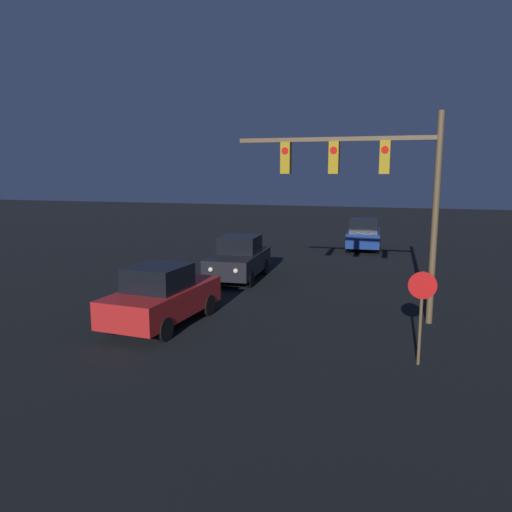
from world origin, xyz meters
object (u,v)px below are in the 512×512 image
object	(u,v)px
car_near	(162,296)
car_mid	(239,259)
stop_sign	(422,302)
car_far	(363,235)
traffic_signal_mast	(373,178)

from	to	relation	value
car_near	car_mid	size ratio (longest dim) A/B	1.01
car_near	stop_sign	size ratio (longest dim) A/B	1.97
car_mid	car_far	size ratio (longest dim) A/B	1.00
car_near	car_mid	distance (m)	6.21
car_mid	traffic_signal_mast	xyz separation A→B (m)	(5.28, -3.91, 3.21)
car_near	car_far	xyz separation A→B (m)	(4.21, 15.18, 0.00)
car_far	stop_sign	bearing A→B (deg)	-84.35
car_far	car_near	bearing A→B (deg)	-108.87
stop_sign	traffic_signal_mast	bearing A→B (deg)	112.29
car_mid	stop_sign	bearing A→B (deg)	129.90
car_mid	car_far	xyz separation A→B (m)	(4.07, 8.97, 0.00)
traffic_signal_mast	car_mid	bearing A→B (deg)	143.47
car_far	traffic_signal_mast	size ratio (longest dim) A/B	0.71
car_near	car_mid	world-z (taller)	same
traffic_signal_mast	stop_sign	world-z (taller)	traffic_signal_mast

